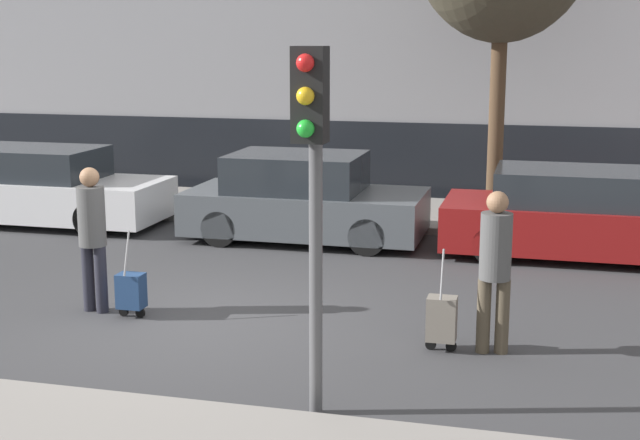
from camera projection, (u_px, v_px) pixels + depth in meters
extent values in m
plane|color=#38383A|center=(199.00, 321.00, 10.79)|extent=(80.00, 80.00, 0.00)
cube|color=gray|center=(334.00, 210.00, 17.42)|extent=(28.00, 3.00, 0.12)
cube|color=black|center=(358.00, 158.00, 19.34)|extent=(27.44, 0.06, 1.60)
cube|color=silver|center=(41.00, 197.00, 16.40)|extent=(4.68, 1.81, 0.70)
cube|color=#23282D|center=(29.00, 163.00, 16.32)|extent=(2.57, 1.60, 0.56)
cylinder|color=black|center=(91.00, 220.00, 15.31)|extent=(0.60, 0.18, 0.60)
cylinder|color=black|center=(133.00, 203.00, 16.86)|extent=(0.60, 0.18, 0.60)
cube|color=#4C5156|center=(306.00, 211.00, 15.07)|extent=(3.98, 1.90, 0.70)
cube|color=#23282D|center=(297.00, 172.00, 14.97)|extent=(2.19, 1.67, 0.62)
cylinder|color=black|center=(367.00, 237.00, 13.99)|extent=(0.60, 0.18, 0.60)
cylinder|color=black|center=(387.00, 216.00, 15.62)|extent=(0.60, 0.18, 0.60)
cylinder|color=black|center=(220.00, 229.00, 14.59)|extent=(0.60, 0.18, 0.60)
cylinder|color=black|center=(253.00, 209.00, 16.22)|extent=(0.60, 0.18, 0.60)
cube|color=maroon|center=(582.00, 226.00, 13.88)|extent=(4.28, 1.85, 0.70)
cube|color=#23282D|center=(573.00, 186.00, 13.79)|extent=(2.35, 1.63, 0.54)
cylinder|color=black|center=(492.00, 245.00, 13.45)|extent=(0.60, 0.18, 0.60)
cylinder|color=black|center=(498.00, 223.00, 15.03)|extent=(0.60, 0.18, 0.60)
cylinder|color=#23232D|center=(101.00, 279.00, 11.06)|extent=(0.15, 0.15, 0.85)
cylinder|color=#23232D|center=(88.00, 278.00, 11.15)|extent=(0.15, 0.15, 0.85)
cylinder|color=#4C4C4C|center=(91.00, 216.00, 10.95)|extent=(0.34, 0.34, 0.74)
sphere|color=#936B4C|center=(89.00, 177.00, 10.85)|extent=(0.24, 0.24, 0.24)
cube|color=navy|center=(131.00, 291.00, 10.90)|extent=(0.32, 0.24, 0.43)
cylinder|color=black|center=(124.00, 311.00, 10.98)|extent=(0.12, 0.03, 0.12)
cylinder|color=black|center=(140.00, 313.00, 10.92)|extent=(0.12, 0.03, 0.12)
cylinder|color=gray|center=(127.00, 253.00, 10.73)|extent=(0.02, 0.19, 0.53)
cylinder|color=#4C4233|center=(484.00, 316.00, 9.65)|extent=(0.15, 0.15, 0.83)
cylinder|color=#4C4233|center=(502.00, 316.00, 9.63)|extent=(0.15, 0.15, 0.83)
cylinder|color=#4C4C4C|center=(496.00, 246.00, 9.49)|extent=(0.34, 0.34, 0.72)
sphere|color=#936B4C|center=(498.00, 202.00, 9.39)|extent=(0.23, 0.23, 0.23)
cube|color=slate|center=(442.00, 319.00, 9.71)|extent=(0.32, 0.24, 0.49)
cylinder|color=black|center=(431.00, 344.00, 9.80)|extent=(0.12, 0.03, 0.12)
cylinder|color=black|center=(451.00, 346.00, 9.74)|extent=(0.12, 0.03, 0.12)
cylinder|color=gray|center=(442.00, 274.00, 9.54)|extent=(0.02, 0.19, 0.53)
cylinder|color=#515154|center=(316.00, 237.00, 7.83)|extent=(0.12, 0.12, 3.31)
cube|color=black|center=(310.00, 95.00, 7.40)|extent=(0.28, 0.24, 0.80)
sphere|color=red|center=(305.00, 63.00, 7.21)|extent=(0.15, 0.15, 0.15)
sphere|color=gold|center=(305.00, 96.00, 7.26)|extent=(0.15, 0.15, 0.15)
sphere|color=green|center=(305.00, 129.00, 7.31)|extent=(0.15, 0.15, 0.15)
cylinder|color=#4C3826|center=(496.00, 118.00, 15.99)|extent=(0.28, 0.28, 3.66)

